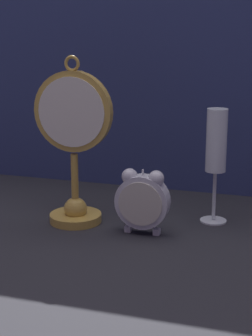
{
  "coord_description": "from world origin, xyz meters",
  "views": [
    {
      "loc": [
        0.31,
        -0.91,
        0.38
      ],
      "look_at": [
        0.0,
        0.08,
        0.11
      ],
      "focal_mm": 60.0,
      "sensor_mm": 36.0,
      "label": 1
    }
  ],
  "objects": [
    {
      "name": "ground_plane",
      "position": [
        0.0,
        0.0,
        0.0
      ],
      "size": [
        4.0,
        4.0,
        0.0
      ],
      "primitive_type": "plane",
      "color": "#232328"
    },
    {
      "name": "fabric_backdrop_drape",
      "position": [
        0.0,
        0.33,
        0.29
      ],
      "size": [
        1.77,
        0.01,
        0.59
      ],
      "primitive_type": "cube",
      "color": "navy",
      "rests_on": "ground_plane"
    },
    {
      "name": "pocket_watch_on_stand",
      "position": [
        -0.09,
        0.05,
        0.15
      ],
      "size": [
        0.15,
        0.1,
        0.32
      ],
      "color": "gold",
      "rests_on": "ground_plane"
    },
    {
      "name": "alarm_clock_twin_bell",
      "position": [
        0.05,
        0.03,
        0.07
      ],
      "size": [
        0.1,
        0.03,
        0.12
      ],
      "color": "silver",
      "rests_on": "ground_plane"
    },
    {
      "name": "champagne_flute",
      "position": [
        0.16,
        0.13,
        0.15
      ],
      "size": [
        0.05,
        0.05,
        0.22
      ],
      "color": "silver",
      "rests_on": "ground_plane"
    }
  ]
}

